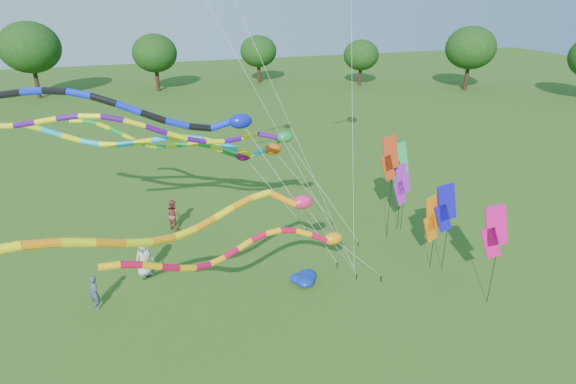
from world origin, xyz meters
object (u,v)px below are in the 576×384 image
object	(u,v)px
tube_kite_red	(261,247)
tube_kite_orange	(197,221)
person_a	(144,258)
blue_nylon_heap	(306,281)
person_b	(94,293)
person_c	(173,215)

from	to	relation	value
tube_kite_red	tube_kite_orange	bearing A→B (deg)	-162.28
tube_kite_orange	person_a	size ratio (longest dim) A/B	7.67
tube_kite_red	blue_nylon_heap	distance (m)	4.85
tube_kite_red	person_a	distance (m)	7.34
tube_kite_red	blue_nylon_heap	bearing A→B (deg)	26.37
tube_kite_red	tube_kite_orange	xyz separation A→B (m)	(-2.46, -1.42, 2.15)
blue_nylon_heap	person_b	world-z (taller)	person_b
tube_kite_red	person_b	bearing A→B (deg)	140.20
person_a	person_b	bearing A→B (deg)	-167.42
person_c	person_b	bearing A→B (deg)	111.29
blue_nylon_heap	person_b	bearing A→B (deg)	172.52
person_c	blue_nylon_heap	bearing A→B (deg)	176.94
person_b	person_c	size ratio (longest dim) A/B	0.88
tube_kite_orange	person_c	bearing A→B (deg)	67.01
person_c	person_a	bearing A→B (deg)	120.60
tube_kite_orange	blue_nylon_heap	size ratio (longest dim) A/B	12.89
tube_kite_red	person_a	bearing A→B (deg)	116.42
tube_kite_red	person_c	bearing A→B (deg)	91.81
tube_kite_red	tube_kite_orange	world-z (taller)	tube_kite_orange
tube_kite_orange	person_a	xyz separation A→B (m)	(-1.82, 6.75, -4.84)
tube_kite_orange	person_a	distance (m)	8.50
tube_kite_red	person_b	xyz separation A→B (m)	(-6.41, 3.34, -2.83)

